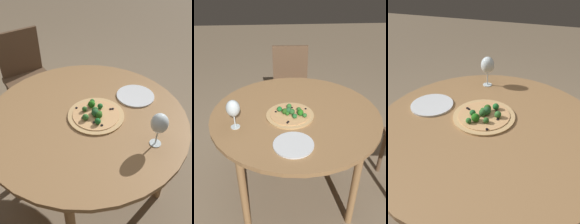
% 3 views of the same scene
% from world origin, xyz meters
% --- Properties ---
extents(ground_plane, '(12.00, 12.00, 0.00)m').
position_xyz_m(ground_plane, '(0.00, 0.00, 0.00)').
color(ground_plane, '#847056').
extents(dining_table, '(1.18, 1.18, 0.74)m').
position_xyz_m(dining_table, '(0.00, 0.00, 0.67)').
color(dining_table, olive).
rests_on(dining_table, ground_plane).
extents(pizza, '(0.33, 0.33, 0.06)m').
position_xyz_m(pizza, '(0.04, -0.04, 0.75)').
color(pizza, tan).
rests_on(pizza, dining_table).
extents(wine_glass, '(0.09, 0.09, 0.19)m').
position_xyz_m(wine_glass, '(0.15, -0.40, 0.88)').
color(wine_glass, silver).
rests_on(wine_glass, dining_table).
extents(plate_near, '(0.24, 0.24, 0.01)m').
position_xyz_m(plate_near, '(0.36, -0.04, 0.74)').
color(plate_near, silver).
rests_on(plate_near, dining_table).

